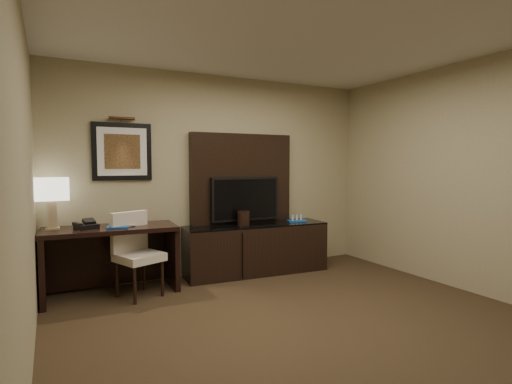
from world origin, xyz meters
TOP-DOWN VIEW (x-y plane):
  - floor at (0.00, 0.00)m, footprint 4.50×5.00m
  - ceiling at (0.00, 0.00)m, footprint 4.50×5.00m
  - wall_back at (0.00, 2.50)m, footprint 4.50×0.01m
  - wall_left at (-2.25, 0.00)m, footprint 0.01×5.00m
  - wall_right at (2.25, 0.00)m, footprint 0.01×5.00m
  - desk at (-1.50, 2.15)m, footprint 1.49×0.71m
  - credenza at (0.39, 2.20)m, footprint 2.00×0.68m
  - tv_wall_panel at (0.30, 2.44)m, footprint 1.50×0.12m
  - tv at (0.30, 2.34)m, footprint 1.00×0.08m
  - artwork at (-1.30, 2.48)m, footprint 0.70×0.04m
  - picture_light at (-1.30, 2.44)m, footprint 0.04×0.04m
  - desk_chair at (-1.23, 1.91)m, footprint 0.60×0.64m
  - table_lamp at (-2.09, 2.27)m, footprint 0.36×0.27m
  - desk_phone at (-1.75, 2.14)m, footprint 0.27×0.25m
  - blue_folder at (-1.42, 2.10)m, footprint 0.30×0.35m
  - book at (-1.40, 2.16)m, footprint 0.16×0.02m
  - ice_bucket at (0.21, 2.20)m, footprint 0.19×0.19m
  - minibar_tray at (1.03, 2.15)m, footprint 0.29×0.21m

SIDE VIEW (x-z plane):
  - floor at x=0.00m, z-range -0.01..0.00m
  - credenza at x=0.39m, z-range 0.00..0.68m
  - desk at x=-1.50m, z-range 0.00..0.78m
  - desk_chair at x=-1.23m, z-range 0.00..0.93m
  - minibar_tray at x=1.03m, z-range 0.68..0.77m
  - ice_bucket at x=0.21m, z-range 0.68..0.87m
  - blue_folder at x=-1.42m, z-range 0.78..0.80m
  - desk_phone at x=-1.75m, z-range 0.78..0.89m
  - book at x=-1.40m, z-range 0.78..1.00m
  - tv at x=0.30m, z-range 0.72..1.32m
  - table_lamp at x=-2.09m, z-range 0.78..1.31m
  - tv_wall_panel at x=0.30m, z-range 0.62..1.92m
  - wall_back at x=0.00m, z-range 0.00..2.70m
  - wall_left at x=-2.25m, z-range 0.00..2.70m
  - wall_right at x=2.25m, z-range 0.00..2.70m
  - artwork at x=-1.30m, z-range 1.30..2.00m
  - picture_light at x=-1.30m, z-range 1.90..2.20m
  - ceiling at x=0.00m, z-range 2.70..2.71m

